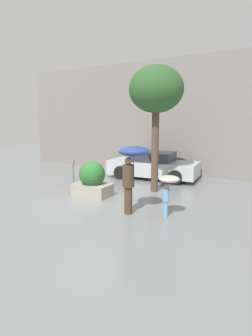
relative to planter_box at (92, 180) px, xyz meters
name	(u,v)px	position (x,y,z in m)	size (l,w,h in m)	color
ground_plane	(90,204)	(0.53, -0.88, -0.61)	(40.00, 40.00, 0.00)	slate
building_facade	(161,118)	(0.53, 5.62, 2.39)	(18.00, 0.30, 6.00)	gray
planter_box	(92,180)	(0.00, 0.00, 0.00)	(1.40, 0.99, 1.33)	#9E9384
person_adult	(132,163)	(2.21, -1.05, 0.96)	(0.92, 0.92, 2.07)	#473323
person_child	(168,184)	(3.28, -0.81, 0.38)	(0.61, 0.61, 1.25)	#669ED1
parked_car_near	(153,166)	(0.77, 4.07, 0.02)	(4.45, 2.23, 1.33)	#B7BCC1
street_tree	(156,91)	(1.80, 1.75, 3.31)	(2.09, 2.09, 4.88)	brown
parking_meter	(73,166)	(-1.67, 0.91, 0.25)	(0.14, 0.14, 1.19)	#595B60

